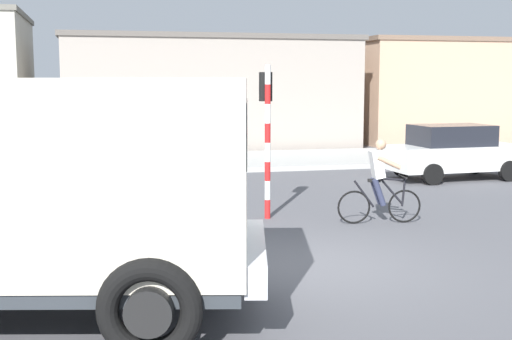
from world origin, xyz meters
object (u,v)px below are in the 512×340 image
object	(u,v)px
truck_foreground	(30,183)
car_red_near	(454,151)
cyclist	(379,181)
traffic_light_pole	(267,120)

from	to	relation	value
truck_foreground	car_red_near	world-z (taller)	truck_foreground
cyclist	car_red_near	xyz separation A→B (m)	(4.66, 5.31, -0.05)
truck_foreground	cyclist	distance (m)	7.64
truck_foreground	traffic_light_pole	bearing A→B (deg)	51.47
truck_foreground	cyclist	size ratio (longest dim) A/B	3.38
truck_foreground	car_red_near	xyz separation A→B (m)	(10.96, 9.55, -0.85)
cyclist	truck_foreground	bearing A→B (deg)	-146.04
cyclist	car_red_near	distance (m)	7.06
traffic_light_pole	car_red_near	size ratio (longest dim) A/B	0.78
truck_foreground	car_red_near	size ratio (longest dim) A/B	1.42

